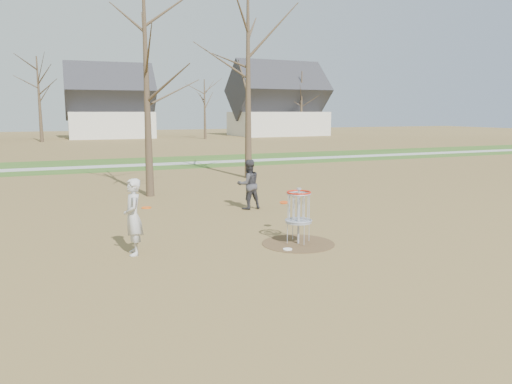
# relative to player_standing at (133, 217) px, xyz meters

# --- Properties ---
(ground) EXTENTS (160.00, 160.00, 0.00)m
(ground) POSITION_rel_player_standing_xyz_m (3.88, -0.62, -0.87)
(ground) COLOR brown
(ground) RESTS_ON ground
(green_band) EXTENTS (160.00, 8.00, 0.01)m
(green_band) POSITION_rel_player_standing_xyz_m (3.88, 20.38, -0.87)
(green_band) COLOR #2D5119
(green_band) RESTS_ON ground
(footpath) EXTENTS (160.00, 1.50, 0.01)m
(footpath) POSITION_rel_player_standing_xyz_m (3.88, 19.38, -0.86)
(footpath) COLOR #9E9E99
(footpath) RESTS_ON green_band
(dirt_circle) EXTENTS (1.80, 1.80, 0.01)m
(dirt_circle) POSITION_rel_player_standing_xyz_m (3.88, -0.62, -0.87)
(dirt_circle) COLOR #47331E
(dirt_circle) RESTS_ON ground
(player_standing) EXTENTS (0.45, 0.66, 1.74)m
(player_standing) POSITION_rel_player_standing_xyz_m (0.00, 0.00, 0.00)
(player_standing) COLOR #BDBDBD
(player_standing) RESTS_ON ground
(player_throwing) EXTENTS (0.84, 0.67, 1.66)m
(player_throwing) POSITION_rel_player_standing_xyz_m (4.42, 3.99, -0.04)
(player_throwing) COLOR #38373C
(player_throwing) RESTS_ON ground
(disc_grounded) EXTENTS (0.22, 0.22, 0.02)m
(disc_grounded) POSITION_rel_player_standing_xyz_m (3.38, -1.04, -0.85)
(disc_grounded) COLOR white
(disc_grounded) RESTS_ON dirt_circle
(discs_in_play) EXTENTS (4.05, 1.08, 0.34)m
(discs_in_play) POSITION_rel_player_standing_xyz_m (2.27, 0.24, 0.08)
(discs_in_play) COLOR #DF430B
(discs_in_play) RESTS_ON ground
(disc_golf_basket) EXTENTS (0.64, 0.64, 1.35)m
(disc_golf_basket) POSITION_rel_player_standing_xyz_m (3.88, -0.62, 0.04)
(disc_golf_basket) COLOR #9EA3AD
(disc_golf_basket) RESTS_ON ground
(bare_trees) EXTENTS (52.62, 44.98, 9.00)m
(bare_trees) POSITION_rel_player_standing_xyz_m (5.66, 35.17, 4.47)
(bare_trees) COLOR #382B1E
(bare_trees) RESTS_ON ground
(houses_row) EXTENTS (56.51, 10.01, 7.26)m
(houses_row) POSITION_rel_player_standing_xyz_m (8.20, 51.94, 2.65)
(houses_row) COLOR silver
(houses_row) RESTS_ON ground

